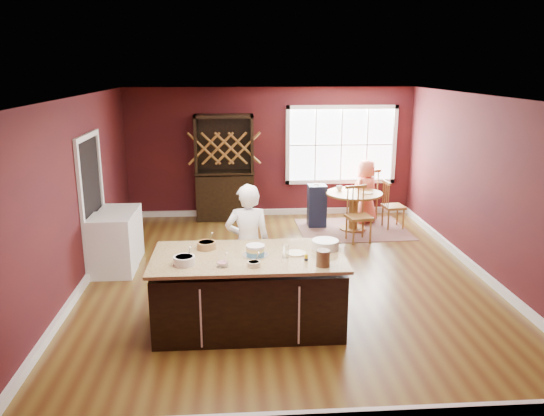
{
  "coord_description": "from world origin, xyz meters",
  "views": [
    {
      "loc": [
        -0.75,
        -7.55,
        3.12
      ],
      "look_at": [
        -0.21,
        0.12,
        1.05
      ],
      "focal_mm": 35.0,
      "sensor_mm": 36.0,
      "label": 1
    }
  ],
  "objects_px": {
    "washer": "(113,245)",
    "toddler": "(313,186)",
    "dryer": "(121,234)",
    "chair_north": "(365,193)",
    "chair_south": "(359,214)",
    "hutch": "(225,168)",
    "high_chair": "(317,205)",
    "baker": "(248,244)",
    "layer_cake": "(255,250)",
    "kitchen_island": "(249,292)",
    "seated_woman": "(366,192)",
    "dining_table": "(354,203)",
    "chair_east": "(394,204)"
  },
  "relations": [
    {
      "from": "layer_cake",
      "to": "toddler",
      "type": "height_order",
      "value": "layer_cake"
    },
    {
      "from": "chair_east",
      "to": "chair_north",
      "type": "xyz_separation_m",
      "value": [
        -0.4,
        0.71,
        0.06
      ]
    },
    {
      "from": "dining_table",
      "to": "washer",
      "type": "bearing_deg",
      "value": -154.52
    },
    {
      "from": "kitchen_island",
      "to": "seated_woman",
      "type": "bearing_deg",
      "value": 59.78
    },
    {
      "from": "hutch",
      "to": "dining_table",
      "type": "bearing_deg",
      "value": -20.79
    },
    {
      "from": "dryer",
      "to": "chair_north",
      "type": "bearing_deg",
      "value": 24.78
    },
    {
      "from": "chair_south",
      "to": "high_chair",
      "type": "height_order",
      "value": "chair_south"
    },
    {
      "from": "washer",
      "to": "dryer",
      "type": "distance_m",
      "value": 0.64
    },
    {
      "from": "high_chair",
      "to": "toddler",
      "type": "height_order",
      "value": "toddler"
    },
    {
      "from": "hutch",
      "to": "washer",
      "type": "relative_size",
      "value": 2.37
    },
    {
      "from": "chair_south",
      "to": "high_chair",
      "type": "distance_m",
      "value": 1.19
    },
    {
      "from": "dining_table",
      "to": "dryer",
      "type": "relative_size",
      "value": 1.23
    },
    {
      "from": "chair_east",
      "to": "high_chair",
      "type": "bearing_deg",
      "value": 75.36
    },
    {
      "from": "layer_cake",
      "to": "seated_woman",
      "type": "xyz_separation_m",
      "value": [
        2.41,
        4.29,
        -0.33
      ]
    },
    {
      "from": "chair_east",
      "to": "washer",
      "type": "relative_size",
      "value": 1.05
    },
    {
      "from": "washer",
      "to": "toddler",
      "type": "bearing_deg",
      "value": 34.33
    },
    {
      "from": "kitchen_island",
      "to": "seated_woman",
      "type": "distance_m",
      "value": 4.96
    },
    {
      "from": "layer_cake",
      "to": "chair_north",
      "type": "relative_size",
      "value": 0.29
    },
    {
      "from": "chair_north",
      "to": "toddler",
      "type": "height_order",
      "value": "chair_north"
    },
    {
      "from": "seated_woman",
      "to": "dryer",
      "type": "bearing_deg",
      "value": -17.25
    },
    {
      "from": "kitchen_island",
      "to": "high_chair",
      "type": "height_order",
      "value": "kitchen_island"
    },
    {
      "from": "chair_south",
      "to": "hutch",
      "type": "distance_m",
      "value": 3.01
    },
    {
      "from": "dining_table",
      "to": "washer",
      "type": "xyz_separation_m",
      "value": [
        -4.18,
        -1.99,
        -0.08
      ]
    },
    {
      "from": "hutch",
      "to": "chair_east",
      "type": "bearing_deg",
      "value": -15.07
    },
    {
      "from": "dining_table",
      "to": "hutch",
      "type": "distance_m",
      "value": 2.73
    },
    {
      "from": "layer_cake",
      "to": "chair_south",
      "type": "xyz_separation_m",
      "value": [
        2.0,
        3.12,
        -0.47
      ]
    },
    {
      "from": "chair_north",
      "to": "hutch",
      "type": "bearing_deg",
      "value": -27.1
    },
    {
      "from": "seated_woman",
      "to": "hutch",
      "type": "height_order",
      "value": "hutch"
    },
    {
      "from": "dining_table",
      "to": "seated_woman",
      "type": "height_order",
      "value": "seated_woman"
    },
    {
      "from": "chair_north",
      "to": "washer",
      "type": "bearing_deg",
      "value": 7.4
    },
    {
      "from": "chair_east",
      "to": "chair_north",
      "type": "bearing_deg",
      "value": 23.52
    },
    {
      "from": "kitchen_island",
      "to": "high_chair",
      "type": "relative_size",
      "value": 2.62
    },
    {
      "from": "chair_north",
      "to": "hutch",
      "type": "height_order",
      "value": "hutch"
    },
    {
      "from": "baker",
      "to": "seated_woman",
      "type": "height_order",
      "value": "baker"
    },
    {
      "from": "kitchen_island",
      "to": "hutch",
      "type": "bearing_deg",
      "value": 94.2
    },
    {
      "from": "baker",
      "to": "chair_north",
      "type": "xyz_separation_m",
      "value": [
        2.55,
        3.9,
        -0.28
      ]
    },
    {
      "from": "kitchen_island",
      "to": "hutch",
      "type": "xyz_separation_m",
      "value": [
        -0.35,
        4.78,
        0.65
      ]
    },
    {
      "from": "seated_woman",
      "to": "toddler",
      "type": "distance_m",
      "value": 1.11
    },
    {
      "from": "dryer",
      "to": "high_chair",
      "type": "bearing_deg",
      "value": 25.17
    },
    {
      "from": "baker",
      "to": "hutch",
      "type": "relative_size",
      "value": 0.76
    },
    {
      "from": "kitchen_island",
      "to": "baker",
      "type": "height_order",
      "value": "baker"
    },
    {
      "from": "chair_east",
      "to": "chair_south",
      "type": "bearing_deg",
      "value": 126.19
    },
    {
      "from": "chair_east",
      "to": "dining_table",
      "type": "bearing_deg",
      "value": 88.5
    },
    {
      "from": "chair_south",
      "to": "washer",
      "type": "distance_m",
      "value": 4.31
    },
    {
      "from": "seated_woman",
      "to": "toddler",
      "type": "height_order",
      "value": "seated_woman"
    },
    {
      "from": "chair_north",
      "to": "layer_cake",
      "type": "bearing_deg",
      "value": 38.11
    },
    {
      "from": "baker",
      "to": "layer_cake",
      "type": "distance_m",
      "value": 0.73
    },
    {
      "from": "layer_cake",
      "to": "kitchen_island",
      "type": "bearing_deg",
      "value": 175.01
    },
    {
      "from": "high_chair",
      "to": "kitchen_island",
      "type": "bearing_deg",
      "value": -109.65
    },
    {
      "from": "toddler",
      "to": "dryer",
      "type": "xyz_separation_m",
      "value": [
        -3.43,
        -1.7,
        -0.37
      ]
    }
  ]
}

